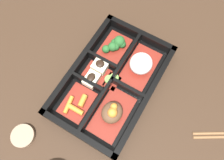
# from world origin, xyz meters

# --- Properties ---
(ground_plane) EXTENTS (3.00, 3.00, 0.00)m
(ground_plane) POSITION_xyz_m (0.00, 0.00, 0.00)
(ground_plane) COLOR #382619
(bento_base) EXTENTS (0.33, 0.21, 0.01)m
(bento_base) POSITION_xyz_m (0.00, 0.00, 0.01)
(bento_base) COLOR black
(bento_base) RESTS_ON ground_plane
(bento_rim) EXTENTS (0.33, 0.21, 0.04)m
(bento_rim) POSITION_xyz_m (0.00, -0.00, 0.02)
(bento_rim) COLOR black
(bento_rim) RESTS_ON ground_plane
(bowl_rice) EXTENTS (0.13, 0.07, 0.05)m
(bowl_rice) POSITION_xyz_m (-0.07, 0.04, 0.03)
(bowl_rice) COLOR maroon
(bowl_rice) RESTS_ON bento_base
(bowl_stew) EXTENTS (0.13, 0.07, 0.05)m
(bowl_stew) POSITION_xyz_m (0.07, 0.04, 0.03)
(bowl_stew) COLOR maroon
(bowl_stew) RESTS_ON bento_base
(bowl_greens) EXTENTS (0.09, 0.07, 0.04)m
(bowl_greens) POSITION_xyz_m (-0.09, -0.04, 0.02)
(bowl_greens) COLOR maroon
(bowl_greens) RESTS_ON bento_base
(bowl_tofu) EXTENTS (0.08, 0.07, 0.03)m
(bowl_tofu) POSITION_xyz_m (0.00, -0.05, 0.02)
(bowl_tofu) COLOR maroon
(bowl_tofu) RESTS_ON bento_base
(bowl_carrots) EXTENTS (0.09, 0.07, 0.02)m
(bowl_carrots) POSITION_xyz_m (0.10, -0.05, 0.02)
(bowl_carrots) COLOR maroon
(bowl_carrots) RESTS_ON bento_base
(bowl_pickles) EXTENTS (0.04, 0.04, 0.01)m
(bowl_pickles) POSITION_xyz_m (-0.01, -0.00, 0.01)
(bowl_pickles) COLOR maroon
(bowl_pickles) RESTS_ON bento_base
(sauce_dish) EXTENTS (0.06, 0.06, 0.01)m
(sauce_dish) POSITION_xyz_m (0.23, -0.12, 0.01)
(sauce_dish) COLOR gray
(sauce_dish) RESTS_ON ground_plane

